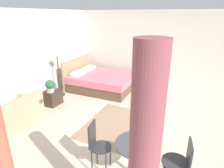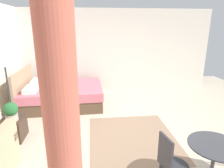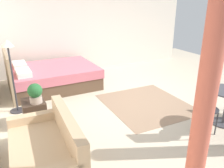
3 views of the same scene
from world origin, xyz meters
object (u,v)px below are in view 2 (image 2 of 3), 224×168
object	(u,v)px
potted_plant	(11,111)
vase	(15,111)
cafe_chair_near_couch	(170,162)
nightstand	(14,129)
balcony_table	(214,158)
floor_lamp	(7,79)
bed	(61,94)

from	to	relation	value
potted_plant	vase	xyz separation A→B (m)	(0.22, 0.01, -0.09)
potted_plant	cafe_chair_near_couch	world-z (taller)	cafe_chair_near_couch
nightstand	vase	distance (m)	0.36
balcony_table	cafe_chair_near_couch	xyz separation A→B (m)	(-0.12, 0.68, 0.09)
nightstand	floor_lamp	distance (m)	1.13
vase	balcony_table	bearing A→B (deg)	-118.27
bed	floor_lamp	size ratio (longest dim) A/B	1.50
nightstand	floor_lamp	xyz separation A→B (m)	(0.68, 0.27, 0.87)
nightstand	bed	bearing A→B (deg)	-21.27
bed	vase	size ratio (longest dim) A/B	10.82
vase	potted_plant	bearing A→B (deg)	-178.01
potted_plant	vase	distance (m)	0.24
nightstand	vase	bearing A→B (deg)	-17.71
bed	nightstand	distance (m)	1.94
vase	floor_lamp	bearing A→B (deg)	28.75
balcony_table	bed	bearing A→B (deg)	36.60
bed	floor_lamp	distance (m)	1.69
nightstand	vase	xyz separation A→B (m)	(0.12, -0.04, 0.33)
nightstand	vase	world-z (taller)	vase
vase	floor_lamp	xyz separation A→B (m)	(0.56, 0.31, 0.53)
vase	cafe_chair_near_couch	xyz separation A→B (m)	(-1.84, -2.51, 0.00)
balcony_table	cafe_chair_near_couch	distance (m)	0.70
bed	balcony_table	bearing A→B (deg)	-143.40
floor_lamp	balcony_table	distance (m)	4.22
nightstand	floor_lamp	size ratio (longest dim) A/B	0.33
vase	balcony_table	distance (m)	3.63
bed	vase	world-z (taller)	bed
bed	vase	xyz separation A→B (m)	(-1.69, 0.67, 0.26)
potted_plant	balcony_table	bearing A→B (deg)	-115.17
potted_plant	cafe_chair_near_couch	xyz separation A→B (m)	(-1.62, -2.50, -0.09)
cafe_chair_near_couch	vase	bearing A→B (deg)	53.81
potted_plant	floor_lamp	world-z (taller)	floor_lamp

